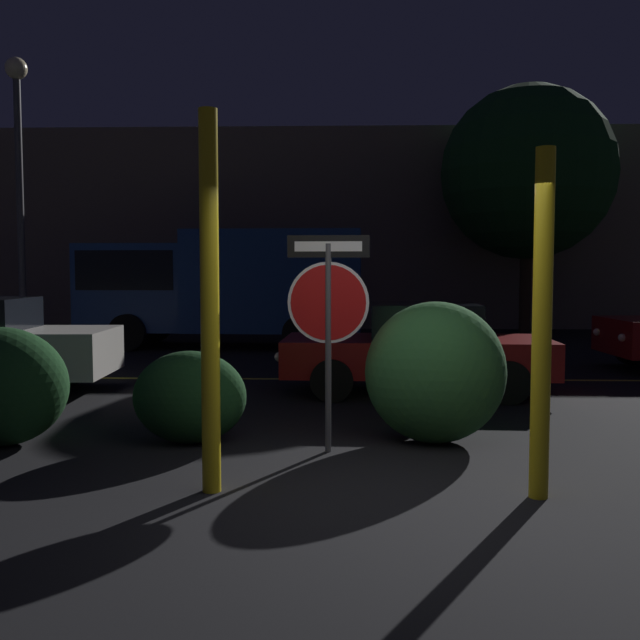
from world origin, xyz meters
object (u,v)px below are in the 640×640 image
hedge_bush_2 (190,397)px  street_lamp (19,154)px  passing_car_2 (418,348)px  delivery_truck (218,283)px  hedge_bush_3 (435,372)px  stop_sign (328,302)px  yellow_pole_right (542,325)px  tree_1 (528,173)px  hedge_bush_1 (1,386)px  yellow_pole_left (210,303)px

hedge_bush_2 → street_lamp: street_lamp is taller
passing_car_2 → delivery_truck: bearing=35.1°
hedge_bush_2 → hedge_bush_3: bearing=2.3°
stop_sign → yellow_pole_right: size_ratio=0.78×
tree_1 → delivery_truck: bearing=-156.4°
hedge_bush_2 → yellow_pole_right: bearing=-28.2°
hedge_bush_1 → passing_car_2: 5.72m
yellow_pole_left → street_lamp: bearing=121.1°
hedge_bush_1 → hedge_bush_3: size_ratio=0.93×
yellow_pole_right → street_lamp: bearing=130.5°
stop_sign → hedge_bush_1: size_ratio=1.56×
hedge_bush_3 → delivery_truck: delivery_truck is taller
hedge_bush_3 → tree_1: 14.11m
tree_1 → passing_car_2: bearing=-112.5°
stop_sign → hedge_bush_3: size_ratio=1.45×
hedge_bush_3 → yellow_pole_right: bearing=-71.8°
yellow_pole_left → tree_1: tree_1 is taller
yellow_pole_left → hedge_bush_3: bearing=40.1°
yellow_pole_right → delivery_truck: bearing=112.0°
hedge_bush_2 → tree_1: bearing=62.4°
yellow_pole_left → passing_car_2: 5.33m
street_lamp → hedge_bush_1: bearing=-67.0°
hedge_bush_3 → delivery_truck: bearing=112.8°
stop_sign → street_lamp: street_lamp is taller
yellow_pole_right → delivery_truck: (-4.52, 11.16, 0.14)m
yellow_pole_left → delivery_truck: 11.23m
yellow_pole_left → hedge_bush_1: 3.03m
stop_sign → delivery_truck: delivery_truck is taller
hedge_bush_1 → hedge_bush_3: (4.53, 0.26, 0.13)m
street_lamp → tree_1: size_ratio=0.94×
hedge_bush_3 → delivery_truck: (-3.92, 9.34, 0.78)m
hedge_bush_2 → hedge_bush_3: 2.60m
passing_car_2 → yellow_pole_right: bearing=-172.3°
yellow_pole_right → street_lamp: 14.04m
tree_1 → yellow_pole_right: bearing=-103.9°
stop_sign → yellow_pole_right: 2.22m
passing_car_2 → delivery_truck: delivery_truck is taller
yellow_pole_right → tree_1: (3.63, 14.72, 3.16)m
hedge_bush_3 → street_lamp: size_ratio=0.23×
hedge_bush_2 → street_lamp: (-5.71, 8.71, 3.96)m
delivery_truck → street_lamp: size_ratio=1.01×
hedge_bush_3 → hedge_bush_1: bearing=-176.8°
yellow_pole_left → yellow_pole_right: 2.66m
delivery_truck → street_lamp: 5.31m
hedge_bush_1 → street_lamp: bearing=113.0°
yellow_pole_right → tree_1: size_ratio=0.40×
yellow_pole_left → hedge_bush_1: yellow_pole_left is taller
passing_car_2 → tree_1: tree_1 is taller
passing_car_2 → street_lamp: (-8.43, 5.57, 3.78)m
yellow_pole_left → hedge_bush_3: (2.06, 1.73, -0.81)m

